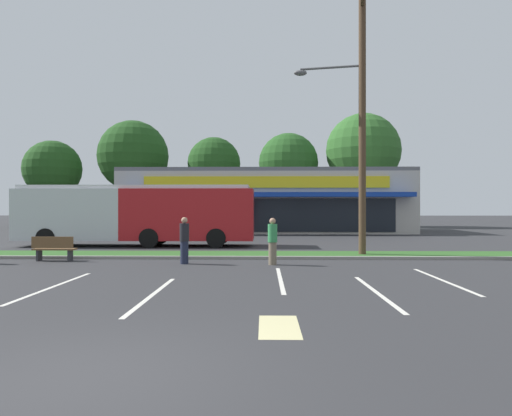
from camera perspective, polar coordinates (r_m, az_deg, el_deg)
ground_plane at (r=6.25m, az=-19.73°, el=-19.11°), size 240.00×240.00×0.00m
grass_median at (r=19.73m, az=-5.12°, el=-5.78°), size 56.00×2.20×0.12m
curb_lip at (r=18.53m, az=-5.53°, el=-6.16°), size 56.00×0.24×0.12m
parking_stripe_0 at (r=13.19m, az=-23.84°, el=-8.91°), size 0.12×4.80×0.01m
parking_stripe_1 at (r=11.28m, az=-12.68°, el=-10.43°), size 0.12×4.80×0.01m
parking_stripe_2 at (r=13.35m, az=3.03°, el=-8.80°), size 0.12×4.80×0.01m
parking_stripe_3 at (r=11.71m, az=14.69°, el=-10.04°), size 0.12×4.80×0.01m
parking_stripe_4 at (r=14.11m, az=22.19°, el=-8.32°), size 0.12×4.80×0.01m
lot_arrow at (r=8.17m, az=2.89°, el=-14.47°), size 0.70×1.60×0.01m
storefront_building at (r=40.58m, az=1.24°, el=0.82°), size 23.77×11.45×5.25m
tree_far_left at (r=55.89m, az=-23.93°, el=4.43°), size 6.30×6.30×9.54m
tree_left at (r=54.62m, az=-15.00°, el=6.27°), size 8.00×8.00×12.03m
tree_mid_left at (r=51.56m, az=-5.23°, el=5.48°), size 5.88×5.88×9.93m
tree_mid at (r=51.66m, az=4.05°, el=5.58°), size 6.65×6.65×10.41m
tree_mid_right at (r=52.04m, az=13.15°, el=6.93°), size 8.13×8.13×12.41m
utility_pole at (r=20.11m, az=12.67°, el=11.12°), size 3.13×2.38×11.14m
city_bus at (r=25.57m, az=-14.54°, el=-0.63°), size 12.61×2.68×3.25m
bus_stop_bench at (r=19.41m, az=-23.79°, el=-4.56°), size 1.60×0.45×0.95m
car_1 at (r=32.67m, az=-20.08°, el=-2.33°), size 4.49×2.02×1.36m
pedestrian_near_bench at (r=17.05m, az=-8.88°, el=-3.99°), size 0.35×0.35×1.71m
pedestrian_by_pole at (r=16.57m, az=2.07°, el=-4.15°), size 0.34×0.34×1.69m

